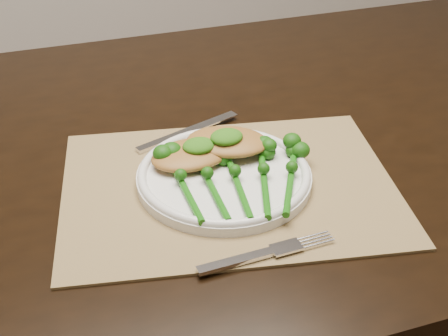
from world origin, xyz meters
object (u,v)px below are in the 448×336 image
object	(u,v)px
dining_table	(198,305)
broccolini_bundle	(238,186)
chicken_fillet_left	(191,155)
placemat	(229,187)
dinner_plate	(224,175)

from	to	relation	value
dining_table	broccolini_bundle	xyz separation A→B (m)	(0.01, -0.18, 0.40)
chicken_fillet_left	broccolini_bundle	xyz separation A→B (m)	(0.04, -0.09, -0.01)
broccolini_bundle	placemat	bearing A→B (deg)	105.71
dining_table	broccolini_bundle	distance (m)	0.43
dining_table	placemat	size ratio (longest dim) A/B	3.53
chicken_fillet_left	broccolini_bundle	distance (m)	0.10
chicken_fillet_left	placemat	bearing A→B (deg)	-59.95
broccolini_bundle	chicken_fillet_left	bearing A→B (deg)	127.16
placemat	dinner_plate	bearing A→B (deg)	119.29
dinner_plate	broccolini_bundle	xyz separation A→B (m)	(0.00, -0.04, 0.01)
dinner_plate	broccolini_bundle	distance (m)	0.04
dining_table	placemat	xyz separation A→B (m)	(0.01, -0.14, 0.37)
placemat	chicken_fillet_left	xyz separation A→B (m)	(-0.04, 0.06, 0.03)
dinner_plate	broccolini_bundle	bearing A→B (deg)	-83.90
dinner_plate	chicken_fillet_left	distance (m)	0.06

